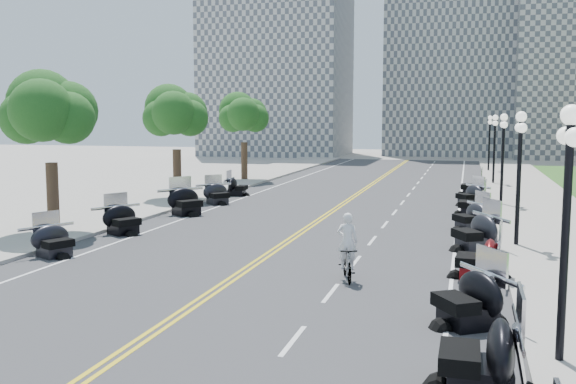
# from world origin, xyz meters

# --- Properties ---
(ground) EXTENTS (160.00, 160.00, 0.00)m
(ground) POSITION_xyz_m (0.00, 0.00, 0.00)
(ground) COLOR gray
(road) EXTENTS (16.00, 90.00, 0.01)m
(road) POSITION_xyz_m (0.00, 10.00, 0.00)
(road) COLOR #333335
(road) RESTS_ON ground
(centerline_yellow_a) EXTENTS (0.12, 90.00, 0.00)m
(centerline_yellow_a) POSITION_xyz_m (-0.12, 10.00, 0.01)
(centerline_yellow_a) COLOR yellow
(centerline_yellow_a) RESTS_ON road
(centerline_yellow_b) EXTENTS (0.12, 90.00, 0.00)m
(centerline_yellow_b) POSITION_xyz_m (0.12, 10.00, 0.01)
(centerline_yellow_b) COLOR yellow
(centerline_yellow_b) RESTS_ON road
(edge_line_north) EXTENTS (0.12, 90.00, 0.00)m
(edge_line_north) POSITION_xyz_m (6.40, 10.00, 0.01)
(edge_line_north) COLOR white
(edge_line_north) RESTS_ON road
(edge_line_south) EXTENTS (0.12, 90.00, 0.00)m
(edge_line_south) POSITION_xyz_m (-6.40, 10.00, 0.01)
(edge_line_south) COLOR white
(edge_line_south) RESTS_ON road
(lane_dash_4) EXTENTS (0.12, 2.00, 0.00)m
(lane_dash_4) POSITION_xyz_m (3.20, -8.00, 0.01)
(lane_dash_4) COLOR white
(lane_dash_4) RESTS_ON road
(lane_dash_5) EXTENTS (0.12, 2.00, 0.00)m
(lane_dash_5) POSITION_xyz_m (3.20, -4.00, 0.01)
(lane_dash_5) COLOR white
(lane_dash_5) RESTS_ON road
(lane_dash_6) EXTENTS (0.12, 2.00, 0.00)m
(lane_dash_6) POSITION_xyz_m (3.20, 0.00, 0.01)
(lane_dash_6) COLOR white
(lane_dash_6) RESTS_ON road
(lane_dash_7) EXTENTS (0.12, 2.00, 0.00)m
(lane_dash_7) POSITION_xyz_m (3.20, 4.00, 0.01)
(lane_dash_7) COLOR white
(lane_dash_7) RESTS_ON road
(lane_dash_8) EXTENTS (0.12, 2.00, 0.00)m
(lane_dash_8) POSITION_xyz_m (3.20, 8.00, 0.01)
(lane_dash_8) COLOR white
(lane_dash_8) RESTS_ON road
(lane_dash_9) EXTENTS (0.12, 2.00, 0.00)m
(lane_dash_9) POSITION_xyz_m (3.20, 12.00, 0.01)
(lane_dash_9) COLOR white
(lane_dash_9) RESTS_ON road
(lane_dash_10) EXTENTS (0.12, 2.00, 0.00)m
(lane_dash_10) POSITION_xyz_m (3.20, 16.00, 0.01)
(lane_dash_10) COLOR white
(lane_dash_10) RESTS_ON road
(lane_dash_11) EXTENTS (0.12, 2.00, 0.00)m
(lane_dash_11) POSITION_xyz_m (3.20, 20.00, 0.01)
(lane_dash_11) COLOR white
(lane_dash_11) RESTS_ON road
(lane_dash_12) EXTENTS (0.12, 2.00, 0.00)m
(lane_dash_12) POSITION_xyz_m (3.20, 24.00, 0.01)
(lane_dash_12) COLOR white
(lane_dash_12) RESTS_ON road
(lane_dash_13) EXTENTS (0.12, 2.00, 0.00)m
(lane_dash_13) POSITION_xyz_m (3.20, 28.00, 0.01)
(lane_dash_13) COLOR white
(lane_dash_13) RESTS_ON road
(lane_dash_14) EXTENTS (0.12, 2.00, 0.00)m
(lane_dash_14) POSITION_xyz_m (3.20, 32.00, 0.01)
(lane_dash_14) COLOR white
(lane_dash_14) RESTS_ON road
(lane_dash_15) EXTENTS (0.12, 2.00, 0.00)m
(lane_dash_15) POSITION_xyz_m (3.20, 36.00, 0.01)
(lane_dash_15) COLOR white
(lane_dash_15) RESTS_ON road
(lane_dash_16) EXTENTS (0.12, 2.00, 0.00)m
(lane_dash_16) POSITION_xyz_m (3.20, 40.00, 0.01)
(lane_dash_16) COLOR white
(lane_dash_16) RESTS_ON road
(lane_dash_17) EXTENTS (0.12, 2.00, 0.00)m
(lane_dash_17) POSITION_xyz_m (3.20, 44.00, 0.01)
(lane_dash_17) COLOR white
(lane_dash_17) RESTS_ON road
(lane_dash_18) EXTENTS (0.12, 2.00, 0.00)m
(lane_dash_18) POSITION_xyz_m (3.20, 48.00, 0.01)
(lane_dash_18) COLOR white
(lane_dash_18) RESTS_ON road
(lane_dash_19) EXTENTS (0.12, 2.00, 0.00)m
(lane_dash_19) POSITION_xyz_m (3.20, 52.00, 0.01)
(lane_dash_19) COLOR white
(lane_dash_19) RESTS_ON road
(sidewalk_north) EXTENTS (5.00, 90.00, 0.15)m
(sidewalk_north) POSITION_xyz_m (10.50, 10.00, 0.07)
(sidewalk_north) COLOR #9E9991
(sidewalk_north) RESTS_ON ground
(sidewalk_south) EXTENTS (5.00, 90.00, 0.15)m
(sidewalk_south) POSITION_xyz_m (-10.50, 10.00, 0.07)
(sidewalk_south) COLOR #9E9991
(sidewalk_south) RESTS_ON ground
(distant_block_a) EXTENTS (18.00, 14.00, 26.00)m
(distant_block_a) POSITION_xyz_m (-18.00, 62.00, 13.00)
(distant_block_a) COLOR gray
(distant_block_a) RESTS_ON ground
(distant_block_b) EXTENTS (16.00, 12.00, 30.00)m
(distant_block_b) POSITION_xyz_m (4.00, 68.00, 15.00)
(distant_block_b) COLOR gray
(distant_block_b) RESTS_ON ground
(street_lamp_1) EXTENTS (0.50, 1.20, 4.90)m
(street_lamp_1) POSITION_xyz_m (8.60, -8.00, 2.60)
(street_lamp_1) COLOR black
(street_lamp_1) RESTS_ON sidewalk_north
(street_lamp_2) EXTENTS (0.50, 1.20, 4.90)m
(street_lamp_2) POSITION_xyz_m (8.60, 4.00, 2.60)
(street_lamp_2) COLOR black
(street_lamp_2) RESTS_ON sidewalk_north
(street_lamp_3) EXTENTS (0.50, 1.20, 4.90)m
(street_lamp_3) POSITION_xyz_m (8.60, 16.00, 2.60)
(street_lamp_3) COLOR black
(street_lamp_3) RESTS_ON sidewalk_north
(street_lamp_4) EXTENTS (0.50, 1.20, 4.90)m
(street_lamp_4) POSITION_xyz_m (8.60, 28.00, 2.60)
(street_lamp_4) COLOR black
(street_lamp_4) RESTS_ON sidewalk_north
(street_lamp_5) EXTENTS (0.50, 1.20, 4.90)m
(street_lamp_5) POSITION_xyz_m (8.60, 40.00, 2.60)
(street_lamp_5) COLOR black
(street_lamp_5) RESTS_ON sidewalk_north
(tree_2) EXTENTS (4.80, 4.80, 9.20)m
(tree_2) POSITION_xyz_m (-10.00, 2.00, 4.75)
(tree_2) COLOR #235619
(tree_2) RESTS_ON sidewalk_south
(tree_3) EXTENTS (4.80, 4.80, 9.20)m
(tree_3) POSITION_xyz_m (-10.00, 14.00, 4.75)
(tree_3) COLOR #235619
(tree_3) RESTS_ON sidewalk_south
(tree_4) EXTENTS (4.80, 4.80, 9.20)m
(tree_4) POSITION_xyz_m (-10.00, 26.00, 4.75)
(tree_4) COLOR #235619
(tree_4) RESTS_ON sidewalk_south
(motorcycle_n_3) EXTENTS (2.22, 2.22, 1.55)m
(motorcycle_n_3) POSITION_xyz_m (7.08, -9.68, 0.78)
(motorcycle_n_3) COLOR black
(motorcycle_n_3) RESTS_ON road
(motorcycle_n_4) EXTENTS (2.92, 2.92, 1.48)m
(motorcycle_n_4) POSITION_xyz_m (6.87, -5.94, 0.74)
(motorcycle_n_4) COLOR black
(motorcycle_n_4) RESTS_ON road
(motorcycle_n_5) EXTENTS (2.23, 2.23, 1.45)m
(motorcycle_n_5) POSITION_xyz_m (7.18, -1.30, 0.72)
(motorcycle_n_5) COLOR #590A0C
(motorcycle_n_5) RESTS_ON road
(motorcycle_n_6) EXTENTS (2.98, 2.98, 1.54)m
(motorcycle_n_6) POSITION_xyz_m (7.12, 3.13, 0.77)
(motorcycle_n_6) COLOR black
(motorcycle_n_6) RESTS_ON road
(motorcycle_n_7) EXTENTS (2.71, 2.71, 1.37)m
(motorcycle_n_7) POSITION_xyz_m (6.97, 7.46, 0.69)
(motorcycle_n_7) COLOR black
(motorcycle_n_7) RESTS_ON road
(motorcycle_n_8) EXTENTS (2.21, 2.21, 1.47)m
(motorcycle_n_8) POSITION_xyz_m (7.06, 11.86, 0.73)
(motorcycle_n_8) COLOR black
(motorcycle_n_8) RESTS_ON road
(motorcycle_n_9) EXTENTS (2.66, 2.66, 1.34)m
(motorcycle_n_9) POSITION_xyz_m (6.94, 15.75, 0.67)
(motorcycle_n_9) COLOR black
(motorcycle_n_9) RESTS_ON road
(motorcycle_n_10) EXTENTS (2.14, 2.14, 1.42)m
(motorcycle_n_10) POSITION_xyz_m (7.06, 20.68, 0.71)
(motorcycle_n_10) COLOR black
(motorcycle_n_10) RESTS_ON road
(motorcycle_s_5) EXTENTS (2.42, 2.42, 1.27)m
(motorcycle_s_5) POSITION_xyz_m (-7.14, -1.98, 0.63)
(motorcycle_s_5) COLOR black
(motorcycle_s_5) RESTS_ON road
(motorcycle_s_6) EXTENTS (2.68, 2.68, 1.38)m
(motorcycle_s_6) POSITION_xyz_m (-7.10, 2.65, 0.69)
(motorcycle_s_6) COLOR black
(motorcycle_s_6) RESTS_ON road
(motorcycle_s_7) EXTENTS (3.08, 3.08, 1.54)m
(motorcycle_s_7) POSITION_xyz_m (-6.81, 8.30, 0.77)
(motorcycle_s_7) COLOR black
(motorcycle_s_7) RESTS_ON road
(motorcycle_s_8) EXTENTS (2.68, 2.68, 1.33)m
(motorcycle_s_8) POSITION_xyz_m (-6.85, 12.57, 0.66)
(motorcycle_s_8) COLOR black
(motorcycle_s_8) RESTS_ON road
(motorcycle_s_9) EXTENTS (1.96, 1.96, 1.29)m
(motorcycle_s_9) POSITION_xyz_m (-7.16, 16.61, 0.65)
(motorcycle_s_9) COLOR black
(motorcycle_s_9) RESTS_ON road
(bicycle) EXTENTS (1.00, 1.81, 1.05)m
(bicycle) POSITION_xyz_m (3.38, -2.51, 0.52)
(bicycle) COLOR #A51414
(bicycle) RESTS_ON road
(cyclist_rider) EXTENTS (0.63, 0.41, 1.72)m
(cyclist_rider) POSITION_xyz_m (3.38, -2.51, 1.91)
(cyclist_rider) COLOR silver
(cyclist_rider) RESTS_ON bicycle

